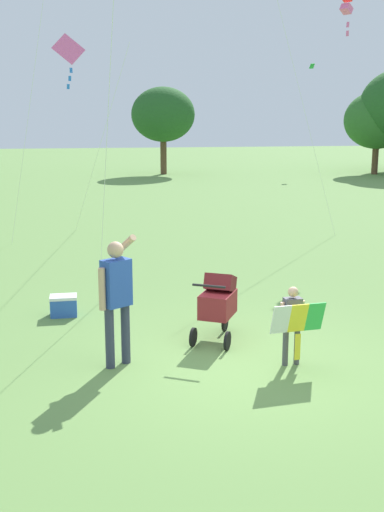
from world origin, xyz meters
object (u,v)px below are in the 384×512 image
(stroller, at_px, (218,301))
(kite_blue_high, at_px, (70,57))
(child_with_butterfly_kite, at_px, (293,319))
(person_adult_flyer, at_px, (116,292))
(kite_orange_delta, at_px, (346,5))
(cooler_box, at_px, (64,306))

(stroller, relative_size, kite_blue_high, 0.20)
(child_with_butterfly_kite, height_order, person_adult_flyer, person_adult_flyer)
(kite_orange_delta, relative_size, cooler_box, 14.50)
(kite_orange_delta, bearing_deg, cooler_box, -140.15)
(kite_orange_delta, bearing_deg, child_with_butterfly_kite, -115.63)
(stroller, bearing_deg, cooler_box, 145.72)
(person_adult_flyer, height_order, kite_blue_high, kite_blue_high)
(person_adult_flyer, xyz_separation_m, kite_orange_delta, (6.61, 8.51, 5.11))
(person_adult_flyer, height_order, stroller, person_adult_flyer)
(stroller, bearing_deg, kite_orange_delta, 56.89)
(person_adult_flyer, distance_m, cooler_box, 2.62)
(stroller, height_order, kite_orange_delta, kite_orange_delta)
(person_adult_flyer, distance_m, kite_orange_delta, 11.93)
(person_adult_flyer, distance_m, stroller, 1.78)
(child_with_butterfly_kite, height_order, kite_orange_delta, kite_orange_delta)
(person_adult_flyer, relative_size, kite_orange_delta, 0.28)
(kite_blue_high, bearing_deg, person_adult_flyer, -86.89)
(stroller, relative_size, cooler_box, 2.43)
(child_with_butterfly_kite, xyz_separation_m, cooler_box, (-3.10, 2.77, -0.48))
(person_adult_flyer, height_order, kite_orange_delta, kite_orange_delta)
(cooler_box, bearing_deg, person_adult_flyer, -71.72)
(child_with_butterfly_kite, distance_m, kite_blue_high, 12.08)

